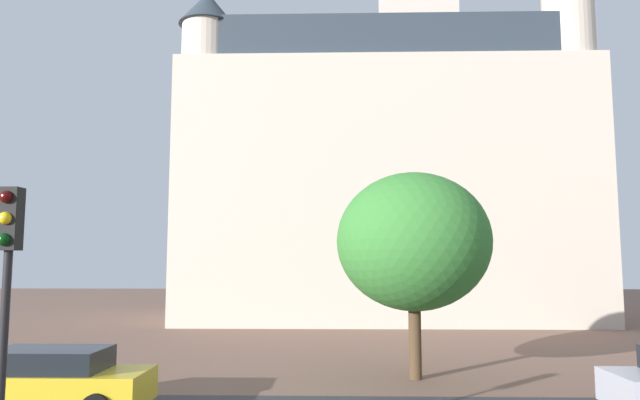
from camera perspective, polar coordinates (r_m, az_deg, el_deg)
landmark_building at (r=35.46m, az=6.82°, el=4.14°), size 23.73×10.42×36.12m
car_yellow at (r=15.24m, az=-25.50°, el=-16.04°), size 4.58×2.01×1.45m
traffic_light_pole at (r=9.23m, az=-28.86°, el=-7.27°), size 0.28×0.34×4.53m
tree_curb_far at (r=17.56m, az=9.30°, el=-4.12°), size 4.65×4.65×6.17m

